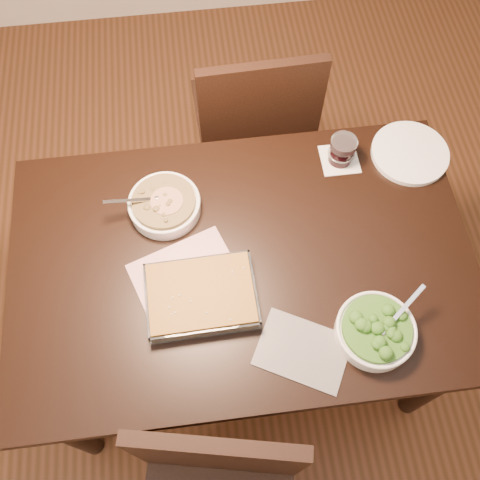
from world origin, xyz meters
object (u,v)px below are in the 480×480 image
(stew_bowl, at_px, (165,205))
(baking_dish, at_px, (201,296))
(table, at_px, (242,273))
(chair_far, at_px, (254,121))
(broccoli_bowl, at_px, (375,331))
(wine_tumbler, at_px, (342,150))
(dinner_plate, at_px, (410,153))

(stew_bowl, height_order, baking_dish, stew_bowl)
(table, height_order, chair_far, chair_far)
(chair_far, bearing_deg, broccoli_bowl, 99.49)
(wine_tumbler, bearing_deg, chair_far, 121.29)
(stew_bowl, bearing_deg, baking_dish, -74.75)
(table, xyz_separation_m, dinner_plate, (0.60, 0.32, 0.10))
(table, relative_size, baking_dish, 4.42)
(baking_dish, distance_m, dinner_plate, 0.85)
(stew_bowl, bearing_deg, chair_far, 54.47)
(broccoli_bowl, xyz_separation_m, wine_tumbler, (0.03, 0.60, 0.02))
(baking_dish, height_order, wine_tumbler, wine_tumbler)
(table, height_order, wine_tumbler, wine_tumbler)
(baking_dish, distance_m, chair_far, 0.89)
(table, xyz_separation_m, stew_bowl, (-0.22, 0.20, 0.13))
(table, distance_m, stew_bowl, 0.32)
(stew_bowl, height_order, chair_far, chair_far)
(broccoli_bowl, bearing_deg, table, 140.93)
(stew_bowl, distance_m, wine_tumbler, 0.60)
(stew_bowl, height_order, broccoli_bowl, same)
(stew_bowl, xyz_separation_m, chair_far, (0.35, 0.50, -0.25))
(broccoli_bowl, bearing_deg, chair_far, 101.56)
(stew_bowl, bearing_deg, wine_tumbler, 11.64)
(table, relative_size, wine_tumbler, 14.62)
(baking_dish, xyz_separation_m, chair_far, (0.27, 0.81, -0.25))
(wine_tumbler, height_order, chair_far, chair_far)
(table, xyz_separation_m, chair_far, (0.14, 0.70, -0.13))
(broccoli_bowl, distance_m, dinner_plate, 0.64)
(dinner_plate, bearing_deg, broccoli_bowl, -114.29)
(broccoli_bowl, bearing_deg, baking_dish, 160.89)
(wine_tumbler, bearing_deg, broccoli_bowl, -92.87)
(dinner_plate, bearing_deg, baking_dish, -149.89)
(table, relative_size, chair_far, 1.48)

